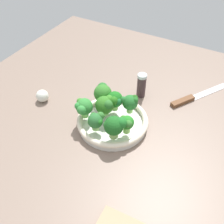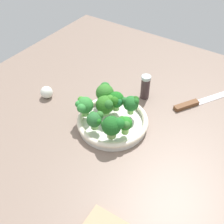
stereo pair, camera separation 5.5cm
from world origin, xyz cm
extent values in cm
cube|color=#7D685A|center=(0.00, 0.00, -1.25)|extent=(130.00, 130.00, 2.50)
cylinder|color=silver|center=(-3.47, -0.35, 0.75)|extent=(22.55, 22.55, 1.50)
torus|color=#F1E2C5|center=(-3.47, -0.35, 2.42)|extent=(23.49, 23.49, 1.83)
cylinder|color=#91D566|center=(3.23, -3.12, 4.62)|extent=(2.23, 2.23, 2.56)
sphere|color=#237A21|center=(3.23, -3.12, 7.29)|extent=(4.27, 4.27, 4.27)
sphere|color=#247430|center=(2.45, -4.24, 7.75)|extent=(1.84, 1.84, 1.84)
sphere|color=#32712C|center=(4.20, -4.29, 8.18)|extent=(2.37, 2.37, 2.37)
sphere|color=#347422|center=(1.64, -2.57, 7.72)|extent=(2.00, 2.00, 2.00)
cylinder|color=#8ED366|center=(-0.34, 5.48, 4.53)|extent=(2.03, 2.03, 2.39)
sphere|color=#236A29|center=(-0.34, 5.48, 7.37)|extent=(5.07, 5.07, 5.07)
sphere|color=#21571A|center=(1.00, 6.57, 8.73)|extent=(2.38, 2.38, 2.38)
sphere|color=#216423|center=(1.53, 5.83, 8.75)|extent=(2.09, 2.09, 2.09)
sphere|color=#25692C|center=(-1.81, 4.42, 8.65)|extent=(2.09, 2.09, 2.09)
cylinder|color=#86B05E|center=(0.67, -6.76, 4.66)|extent=(2.77, 2.77, 2.64)
sphere|color=#1B5B1E|center=(0.67, -6.76, 7.90)|extent=(5.92, 5.92, 5.92)
sphere|color=#1D6924|center=(2.48, -5.68, 8.95)|extent=(3.53, 3.53, 3.53)
sphere|color=#246624|center=(-0.91, -7.77, 8.34)|extent=(2.47, 2.47, 2.47)
cylinder|color=#93D96F|center=(-6.82, 0.65, 4.21)|extent=(2.64, 2.64, 1.74)
sphere|color=#307221|center=(-6.82, 0.65, 7.05)|extent=(6.08, 6.08, 6.08)
sphere|color=#2D6C29|center=(-5.07, -0.14, 8.48)|extent=(3.07, 3.07, 3.07)
sphere|color=#337923|center=(-5.91, 2.27, 8.42)|extent=(3.27, 3.27, 3.27)
cylinder|color=#82CE5F|center=(-11.83, -3.47, 4.49)|extent=(2.33, 2.33, 2.30)
sphere|color=#328235|center=(-11.83, -3.47, 7.43)|extent=(5.52, 5.52, 5.52)
sphere|color=#348739|center=(-11.31, -5.74, 8.07)|extent=(2.99, 2.99, 2.99)
sphere|color=#378528|center=(-13.53, -3.18, 8.70)|extent=(2.21, 2.21, 2.21)
sphere|color=#2F8B38|center=(-13.05, -5.02, 8.40)|extent=(2.29, 2.29, 2.29)
cylinder|color=#9AD56C|center=(-5.01, 4.26, 4.55)|extent=(2.24, 2.24, 2.43)
sphere|color=#1A681B|center=(-5.01, 4.26, 7.53)|extent=(5.43, 5.43, 5.43)
sphere|color=#1B622C|center=(-3.17, 3.22, 8.10)|extent=(2.30, 2.30, 2.30)
sphere|color=#256819|center=(-4.37, 2.29, 8.66)|extent=(2.87, 2.87, 2.87)
cylinder|color=#75B050|center=(-10.06, 5.14, 4.41)|extent=(1.80, 1.80, 2.14)
sphere|color=#327528|center=(-10.06, 5.14, 7.47)|extent=(6.12, 6.12, 6.12)
sphere|color=#276829|center=(-11.15, 6.86, 8.34)|extent=(3.56, 3.56, 3.56)
sphere|color=#216B24|center=(-11.70, 6.00, 7.85)|extent=(3.12, 3.12, 3.12)
cylinder|color=#96CF72|center=(-5.79, -6.68, 4.27)|extent=(2.31, 2.31, 1.87)
sphere|color=#29672E|center=(-5.79, -6.68, 6.75)|extent=(4.76, 4.76, 4.76)
sphere|color=#227622|center=(-4.23, -6.94, 7.22)|extent=(2.11, 2.11, 2.11)
sphere|color=#2F6D2B|center=(-5.02, -4.87, 7.68)|extent=(2.58, 2.58, 2.58)
sphere|color=#266B24|center=(-6.97, -5.81, 7.57)|extent=(2.10, 2.10, 2.10)
cube|color=silver|center=(20.22, 33.71, 0.20)|extent=(11.17, 15.82, 0.40)
cube|color=brown|center=(13.22, 22.41, 0.75)|extent=(6.93, 9.32, 1.50)
sphere|color=silver|center=(-31.90, -1.20, 2.26)|extent=(4.51, 4.51, 4.51)
cylinder|color=#36272A|center=(-1.89, 18.93, 4.14)|extent=(3.26, 3.26, 8.27)
cylinder|color=#B2C2C0|center=(-1.89, 18.93, 8.84)|extent=(3.42, 3.42, 1.14)
camera|label=1|loc=(27.69, -56.57, 65.77)|focal=44.28mm
camera|label=2|loc=(32.35, -53.72, 65.77)|focal=44.28mm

